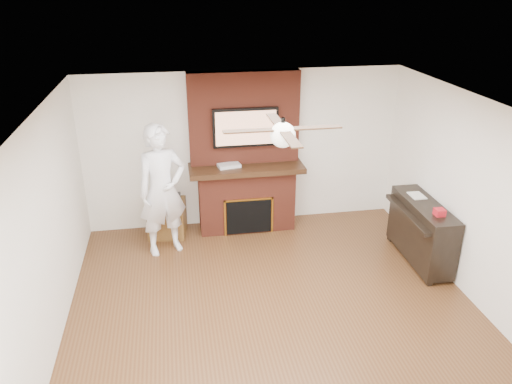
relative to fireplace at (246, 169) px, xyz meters
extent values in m
cube|color=#4C2D16|center=(0.00, -2.55, -1.09)|extent=(5.36, 5.86, 0.18)
cube|color=white|center=(0.00, -2.55, 1.59)|extent=(5.36, 5.86, 0.18)
cube|color=white|center=(0.00, 0.29, 0.25)|extent=(5.36, 0.18, 2.50)
cube|color=white|center=(-2.59, -2.55, 0.25)|extent=(0.18, 5.86, 2.50)
cube|color=white|center=(2.59, -2.55, 0.25)|extent=(0.18, 5.86, 2.50)
cube|color=maroon|center=(0.00, -0.05, -0.50)|extent=(1.50, 0.50, 1.00)
cube|color=black|center=(0.00, -0.08, 0.04)|extent=(1.78, 0.64, 0.08)
cube|color=maroon|center=(0.00, 0.10, 0.79)|extent=(1.70, 0.20, 1.42)
cube|color=black|center=(0.00, -0.30, -0.69)|extent=(0.70, 0.06, 0.55)
cube|color=#BF8C2D|center=(0.00, -0.31, -0.40)|extent=(0.78, 0.02, 0.03)
cube|color=#BF8C2D|center=(-0.38, -0.31, -0.69)|extent=(0.03, 0.02, 0.61)
cube|color=#BF8C2D|center=(0.38, -0.31, -0.69)|extent=(0.03, 0.02, 0.61)
cube|color=black|center=(0.00, -0.04, 0.68)|extent=(1.00, 0.07, 0.60)
cube|color=tan|center=(0.00, -0.08, 0.68)|extent=(0.92, 0.01, 0.52)
cylinder|color=black|center=(0.00, -2.55, 1.43)|extent=(0.04, 0.04, 0.14)
sphere|color=white|center=(0.00, -2.55, 1.32)|extent=(0.26, 0.26, 0.26)
cube|color=black|center=(0.33, -2.55, 1.38)|extent=(0.55, 0.11, 0.01)
cube|color=black|center=(0.00, -2.22, 1.38)|extent=(0.11, 0.55, 0.01)
cube|color=black|center=(-0.33, -2.55, 1.38)|extent=(0.55, 0.11, 0.01)
cube|color=black|center=(0.00, -2.88, 1.38)|extent=(0.11, 0.55, 0.01)
imported|color=white|center=(-1.29, -0.60, -0.02)|extent=(0.84, 0.69, 1.95)
cube|color=brown|center=(-1.27, -0.07, -0.73)|extent=(0.62, 0.62, 0.54)
cube|color=#29292B|center=(-1.27, -0.07, -0.41)|extent=(0.47, 0.40, 0.11)
cube|color=black|center=(2.29, -1.50, -0.52)|extent=(0.43, 1.38, 0.84)
cube|color=black|center=(2.14, -2.11, -0.63)|extent=(0.06, 0.11, 0.74)
cube|color=black|center=(2.14, -0.89, -0.63)|extent=(0.06, 0.11, 0.74)
cube|color=black|center=(2.06, -1.50, -0.24)|extent=(0.17, 1.27, 0.05)
cube|color=silver|center=(2.29, -1.24, -0.09)|extent=(0.19, 0.26, 0.01)
cube|color=red|center=(2.29, -1.87, -0.05)|extent=(0.13, 0.13, 0.09)
cube|color=silver|center=(-0.27, -0.10, 0.11)|extent=(0.37, 0.25, 0.05)
cylinder|color=orange|center=(-0.12, -0.19, -0.93)|extent=(0.07, 0.07, 0.14)
cylinder|color=#4E8234|center=(-0.08, -0.21, -0.94)|extent=(0.08, 0.08, 0.10)
cylinder|color=beige|center=(0.06, -0.23, -0.95)|extent=(0.08, 0.08, 0.10)
cylinder|color=#374FA6|center=(0.30, -0.26, -0.96)|extent=(0.06, 0.06, 0.08)
camera|label=1|loc=(-1.09, -7.26, 2.81)|focal=35.00mm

